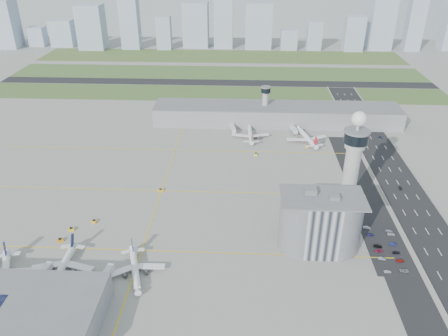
{
  "coord_description": "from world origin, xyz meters",
  "views": [
    {
      "loc": [
        11.46,
        -207.6,
        145.86
      ],
      "look_at": [
        0.0,
        35.0,
        15.0
      ],
      "focal_mm": 35.0,
      "sensor_mm": 36.0,
      "label": 1
    }
  ],
  "objects_px": {
    "control_tower": "(352,162)",
    "car_lot_5": "(367,228)",
    "airplane_near_a": "(4,273)",
    "jet_bridge_far_1": "(291,127)",
    "airplane_far_b": "(307,134)",
    "secondary_tower": "(265,101)",
    "jet_bridge_near_2": "(98,288)",
    "tug_2": "(94,221)",
    "car_hw_1": "(400,188)",
    "tug_1": "(60,240)",
    "car_lot_8": "(396,253)",
    "car_lot_3": "(378,246)",
    "airplane_near_b": "(61,264)",
    "airplane_near_c": "(135,267)",
    "tug_4": "(256,154)",
    "car_lot_7": "(400,261)",
    "car_hw_4": "(347,109)",
    "tug_3": "(161,190)",
    "car_lot_10": "(391,234)",
    "car_lot_4": "(370,235)",
    "airplane_far_a": "(251,131)",
    "admin_building": "(320,222)",
    "tug_0": "(71,229)",
    "car_lot_0": "(388,271)",
    "car_lot_2": "(379,251)",
    "tug_5": "(307,146)",
    "car_lot_6": "(405,271)",
    "jet_bridge_far_0": "(232,126)",
    "car_hw_2": "(380,137)"
  },
  "relations": [
    {
      "from": "car_lot_7",
      "to": "car_hw_4",
      "type": "distance_m",
      "value": 215.48
    },
    {
      "from": "secondary_tower",
      "to": "tug_0",
      "type": "height_order",
      "value": "secondary_tower"
    },
    {
      "from": "secondary_tower",
      "to": "car_lot_5",
      "type": "bearing_deg",
      "value": -71.44
    },
    {
      "from": "car_lot_0",
      "to": "car_hw_1",
      "type": "xyz_separation_m",
      "value": [
        30.5,
        80.61,
        0.04
      ]
    },
    {
      "from": "control_tower",
      "to": "car_lot_5",
      "type": "height_order",
      "value": "control_tower"
    },
    {
      "from": "tug_3",
      "to": "car_hw_1",
      "type": "xyz_separation_m",
      "value": [
        154.49,
        10.4,
        -0.3
      ]
    },
    {
      "from": "car_lot_4",
      "to": "car_lot_10",
      "type": "height_order",
      "value": "car_lot_4"
    },
    {
      "from": "jet_bridge_near_2",
      "to": "car_hw_1",
      "type": "relative_size",
      "value": 3.56
    },
    {
      "from": "airplane_near_c",
      "to": "car_hw_4",
      "type": "relative_size",
      "value": 9.01
    },
    {
      "from": "tug_4",
      "to": "airplane_near_c",
      "type": "bearing_deg",
      "value": -109.01
    },
    {
      "from": "tug_1",
      "to": "secondary_tower",
      "type": "bearing_deg",
      "value": -57.26
    },
    {
      "from": "tug_3",
      "to": "car_lot_10",
      "type": "bearing_deg",
      "value": -138.73
    },
    {
      "from": "car_hw_1",
      "to": "car_lot_7",
      "type": "bearing_deg",
      "value": -100.44
    },
    {
      "from": "car_hw_2",
      "to": "airplane_near_a",
      "type": "bearing_deg",
      "value": -139.35
    },
    {
      "from": "car_lot_5",
      "to": "car_hw_4",
      "type": "xyz_separation_m",
      "value": [
        26.35,
        187.42,
        -0.0
      ]
    },
    {
      "from": "control_tower",
      "to": "car_hw_4",
      "type": "relative_size",
      "value": 16.84
    },
    {
      "from": "control_tower",
      "to": "tug_1",
      "type": "distance_m",
      "value": 164.15
    },
    {
      "from": "tug_4",
      "to": "car_lot_4",
      "type": "distance_m",
      "value": 113.42
    },
    {
      "from": "tug_2",
      "to": "car_lot_3",
      "type": "xyz_separation_m",
      "value": [
        156.34,
        -14.96,
        -0.25
      ]
    },
    {
      "from": "airplane_near_b",
      "to": "jet_bridge_near_2",
      "type": "bearing_deg",
      "value": 58.61
    },
    {
      "from": "tug_0",
      "to": "car_lot_3",
      "type": "relative_size",
      "value": 0.74
    },
    {
      "from": "airplane_near_a",
      "to": "tug_3",
      "type": "height_order",
      "value": "airplane_near_a"
    },
    {
      "from": "tug_0",
      "to": "car_lot_2",
      "type": "distance_m",
      "value": 166.66
    },
    {
      "from": "tug_1",
      "to": "car_lot_3",
      "type": "relative_size",
      "value": 0.75
    },
    {
      "from": "airplane_near_c",
      "to": "car_lot_5",
      "type": "relative_size",
      "value": 8.69
    },
    {
      "from": "airplane_near_c",
      "to": "tug_2",
      "type": "distance_m",
      "value": 53.55
    },
    {
      "from": "tug_0",
      "to": "car_lot_3",
      "type": "bearing_deg",
      "value": -107.18
    },
    {
      "from": "airplane_near_b",
      "to": "car_hw_4",
      "type": "relative_size",
      "value": 9.52
    },
    {
      "from": "jet_bridge_near_2",
      "to": "tug_4",
      "type": "relative_size",
      "value": 4.52
    },
    {
      "from": "car_lot_3",
      "to": "car_hw_1",
      "type": "distance_m",
      "value": 68.1
    },
    {
      "from": "car_lot_0",
      "to": "car_lot_4",
      "type": "xyz_separation_m",
      "value": [
        -1.19,
        29.45,
        0.05
      ]
    },
    {
      "from": "tug_3",
      "to": "admin_building",
      "type": "bearing_deg",
      "value": -151.35
    },
    {
      "from": "airplane_far_a",
      "to": "jet_bridge_near_2",
      "type": "distance_m",
      "value": 191.08
    },
    {
      "from": "secondary_tower",
      "to": "tug_4",
      "type": "distance_m",
      "value": 68.62
    },
    {
      "from": "airplane_far_a",
      "to": "tug_1",
      "type": "relative_size",
      "value": 10.89
    },
    {
      "from": "car_lot_2",
      "to": "car_lot_3",
      "type": "xyz_separation_m",
      "value": [
        0.37,
        3.61,
        0.08
      ]
    },
    {
      "from": "jet_bridge_near_2",
      "to": "car_lot_7",
      "type": "bearing_deg",
      "value": -68.85
    },
    {
      "from": "airplane_far_b",
      "to": "secondary_tower",
      "type": "bearing_deg",
      "value": 25.49
    },
    {
      "from": "tug_3",
      "to": "car_lot_5",
      "type": "distance_m",
      "value": 127.2
    },
    {
      "from": "admin_building",
      "to": "car_lot_0",
      "type": "height_order",
      "value": "admin_building"
    },
    {
      "from": "tug_1",
      "to": "car_hw_1",
      "type": "xyz_separation_m",
      "value": [
        199.27,
        64.15,
        -0.31
      ]
    },
    {
      "from": "jet_bridge_near_2",
      "to": "tug_2",
      "type": "xyz_separation_m",
      "value": [
        -19.5,
        54.62,
        -1.96
      ]
    },
    {
      "from": "tug_5",
      "to": "car_lot_6",
      "type": "xyz_separation_m",
      "value": [
        30.33,
        -140.17,
        -0.3
      ]
    },
    {
      "from": "airplane_near_a",
      "to": "jet_bridge_far_1",
      "type": "height_order",
      "value": "airplane_near_a"
    },
    {
      "from": "jet_bridge_far_0",
      "to": "car_lot_3",
      "type": "distance_m",
      "value": 173.83
    },
    {
      "from": "airplane_near_c",
      "to": "car_hw_2",
      "type": "bearing_deg",
      "value": 118.84
    },
    {
      "from": "tug_4",
      "to": "car_lot_7",
      "type": "bearing_deg",
      "value": -53.25
    },
    {
      "from": "tug_1",
      "to": "car_lot_8",
      "type": "height_order",
      "value": "tug_1"
    },
    {
      "from": "tug_4",
      "to": "car_hw_4",
      "type": "relative_size",
      "value": 0.81
    },
    {
      "from": "car_lot_0",
      "to": "car_hw_1",
      "type": "distance_m",
      "value": 86.19
    }
  ]
}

